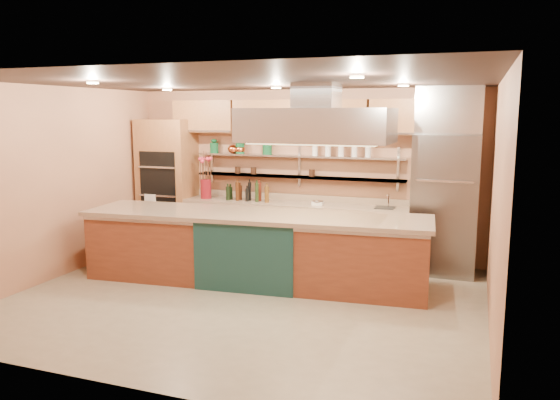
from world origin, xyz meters
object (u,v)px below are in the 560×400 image
at_px(island, 255,248).
at_px(kitchen_scale, 318,202).
at_px(copper_kettle, 233,149).
at_px(refrigerator, 445,205).
at_px(flower_vase, 206,189).
at_px(green_canister, 267,149).

bearing_deg(island, kitchen_scale, 65.06).
distance_m(kitchen_scale, copper_kettle, 1.81).
bearing_deg(copper_kettle, island, -56.69).
xyz_separation_m(refrigerator, island, (-2.51, -1.42, -0.55)).
distance_m(flower_vase, kitchen_scale, 2.04).
height_order(flower_vase, copper_kettle, copper_kettle).
xyz_separation_m(kitchen_scale, copper_kettle, (-1.61, 0.22, 0.81)).
bearing_deg(island, copper_kettle, 118.59).
bearing_deg(kitchen_scale, flower_vase, 169.07).
bearing_deg(island, refrigerator, 24.78).
bearing_deg(copper_kettle, flower_vase, -152.70).
relative_size(refrigerator, kitchen_scale, 11.84).
relative_size(flower_vase, kitchen_scale, 1.89).
relative_size(kitchen_scale, copper_kettle, 0.96).
xyz_separation_m(flower_vase, kitchen_scale, (2.03, 0.00, -0.12)).
bearing_deg(green_canister, copper_kettle, 180.00).
relative_size(island, copper_kettle, 26.26).
bearing_deg(kitchen_scale, island, -121.15).
bearing_deg(flower_vase, refrigerator, -0.14).
distance_m(island, green_canister, 2.15).
distance_m(refrigerator, island, 2.93).
xyz_separation_m(refrigerator, copper_kettle, (-3.59, 0.23, 0.74)).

